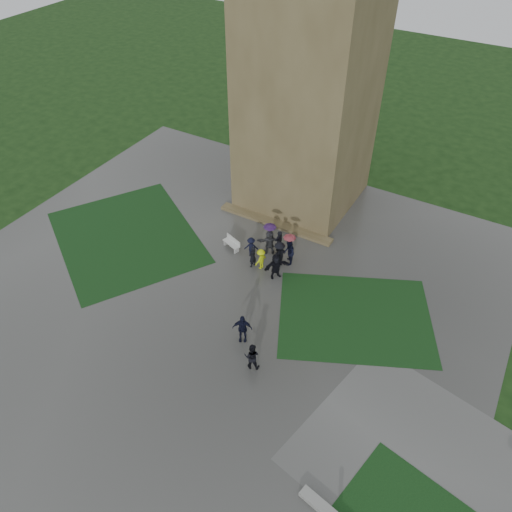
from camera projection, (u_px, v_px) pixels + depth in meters
The scene contains 10 objects.
ground at pixel (191, 318), 29.86m from camera, with size 120.00×120.00×0.00m, color black.
plaza at pixel (209, 297), 31.16m from camera, with size 34.00×34.00×0.02m, color #3C3C39.
lawn_inset_left at pixel (127, 237), 35.67m from camera, with size 11.00×9.00×0.01m, color black.
lawn_inset_right at pixel (355, 317), 29.89m from camera, with size 9.00×7.00×0.01m, color black.
tower at pixel (309, 85), 33.73m from camera, with size 8.00×8.00×18.00m, color brown.
tower_plinth at pixel (275, 223), 36.69m from camera, with size 9.00×0.80×0.22m, color brown.
bench at pixel (232, 243), 34.47m from camera, with size 1.50×0.91×0.83m.
visitor_cluster at pixel (273, 251), 32.93m from camera, with size 3.77×3.55×2.44m.
pedestrian_mid at pixel (242, 328), 27.97m from camera, with size 1.12×0.64×1.92m, color black.
pedestrian_near at pixel (252, 356), 26.62m from camera, with size 0.85×0.48×1.74m, color black.
Camera 1 is at (13.47, -15.40, 22.41)m, focal length 35.00 mm.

